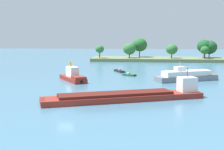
{
  "coord_description": "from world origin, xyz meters",
  "views": [
    {
      "loc": [
        12.06,
        -47.84,
        12.28
      ],
      "look_at": [
        3.86,
        35.9,
        1.2
      ],
      "focal_mm": 51.26,
      "sensor_mm": 36.0,
      "label": 1
    }
  ],
  "objects_px": {
    "fishing_skiff": "(119,71)",
    "cargo_barge": "(129,95)",
    "tugboat": "(73,76)",
    "white_riverboat": "(187,76)",
    "small_motorboat": "(129,75)"
  },
  "relations": [
    {
      "from": "white_riverboat",
      "to": "small_motorboat",
      "type": "bearing_deg",
      "value": 150.73
    },
    {
      "from": "tugboat",
      "to": "cargo_barge",
      "type": "bearing_deg",
      "value": -55.43
    },
    {
      "from": "tugboat",
      "to": "small_motorboat",
      "type": "distance_m",
      "value": 18.31
    },
    {
      "from": "white_riverboat",
      "to": "small_motorboat",
      "type": "height_order",
      "value": "white_riverboat"
    },
    {
      "from": "small_motorboat",
      "to": "tugboat",
      "type": "bearing_deg",
      "value": -139.77
    },
    {
      "from": "white_riverboat",
      "to": "cargo_barge",
      "type": "xyz_separation_m",
      "value": [
        -13.83,
        -25.49,
        -0.37
      ]
    },
    {
      "from": "fishing_skiff",
      "to": "cargo_barge",
      "type": "relative_size",
      "value": 0.2
    },
    {
      "from": "fishing_skiff",
      "to": "cargo_barge",
      "type": "height_order",
      "value": "cargo_barge"
    },
    {
      "from": "cargo_barge",
      "to": "white_riverboat",
      "type": "bearing_deg",
      "value": 61.52
    },
    {
      "from": "tugboat",
      "to": "small_motorboat",
      "type": "bearing_deg",
      "value": 40.23
    },
    {
      "from": "tugboat",
      "to": "fishing_skiff",
      "type": "relative_size",
      "value": 1.95
    },
    {
      "from": "tugboat",
      "to": "fishing_skiff",
      "type": "xyz_separation_m",
      "value": [
        10.38,
        20.9,
        -0.97
      ]
    },
    {
      "from": "fishing_skiff",
      "to": "small_motorboat",
      "type": "bearing_deg",
      "value": -68.52
    },
    {
      "from": "tugboat",
      "to": "white_riverboat",
      "type": "bearing_deg",
      "value": 6.48
    },
    {
      "from": "white_riverboat",
      "to": "cargo_barge",
      "type": "height_order",
      "value": "cargo_barge"
    }
  ]
}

